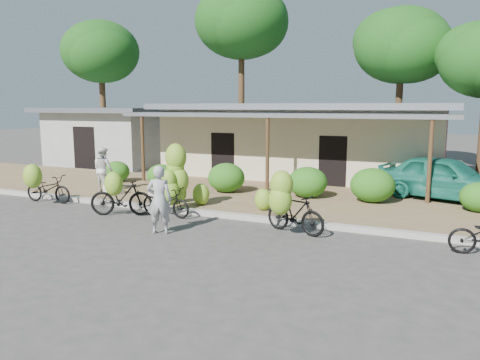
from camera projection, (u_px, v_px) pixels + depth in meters
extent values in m
plane|color=#3E3C3A|center=(182.00, 233.00, 12.07)|extent=(100.00, 100.00, 0.00)
cube|color=#90744D|center=(256.00, 197.00, 16.56)|extent=(60.00, 6.00, 0.12)
cube|color=#A8A399|center=(217.00, 214.00, 13.86)|extent=(60.00, 0.25, 0.15)
cube|color=beige|center=(305.00, 143.00, 21.72)|extent=(12.00, 6.00, 3.10)
cube|color=slate|center=(306.00, 106.00, 21.46)|extent=(13.00, 7.00, 0.25)
cube|color=black|center=(284.00, 159.00, 19.14)|extent=(1.40, 0.12, 2.20)
cube|color=slate|center=(276.00, 115.00, 17.91)|extent=(13.00, 2.00, 0.15)
cylinder|color=#523C21|center=(143.00, 150.00, 19.61)|extent=(0.14, 0.14, 2.85)
cylinder|color=#523C21|center=(267.00, 156.00, 17.33)|extent=(0.14, 0.14, 2.85)
cylinder|color=#523C21|center=(430.00, 163.00, 15.05)|extent=(0.14, 0.14, 2.85)
cube|color=#AEADA8|center=(116.00, 138.00, 26.22)|extent=(6.00, 5.00, 2.90)
cube|color=slate|center=(114.00, 110.00, 25.97)|extent=(7.00, 6.00, 0.25)
cube|color=black|center=(85.00, 148.00, 24.07)|extent=(1.40, 0.12, 2.20)
cylinder|color=#523C21|center=(103.00, 103.00, 28.72)|extent=(0.36, 0.36, 6.86)
ellipsoid|color=#164310|center=(101.00, 52.00, 28.24)|extent=(4.66, 4.66, 3.72)
ellipsoid|color=#164310|center=(97.00, 48.00, 28.67)|extent=(3.96, 3.96, 3.17)
cylinder|color=#523C21|center=(241.00, 88.00, 28.02)|extent=(0.36, 0.36, 8.64)
ellipsoid|color=#164310|center=(241.00, 21.00, 27.42)|extent=(5.51, 5.51, 4.41)
ellipsoid|color=#164310|center=(236.00, 17.00, 27.85)|extent=(4.69, 4.69, 3.75)
cylinder|color=#523C21|center=(399.00, 103.00, 24.96)|extent=(0.36, 0.36, 6.75)
ellipsoid|color=#164310|center=(402.00, 46.00, 24.49)|extent=(4.95, 4.95, 3.96)
ellipsoid|color=#164310|center=(393.00, 41.00, 24.91)|extent=(4.21, 4.21, 3.37)
ellipsoid|color=#164310|center=(477.00, 54.00, 21.65)|extent=(3.70, 3.70, 2.96)
ellipsoid|color=#206016|center=(117.00, 171.00, 19.44)|extent=(1.11, 1.00, 0.87)
ellipsoid|color=#206016|center=(161.00, 176.00, 18.24)|extent=(1.13, 1.02, 0.88)
ellipsoid|color=#206016|center=(226.00, 178.00, 17.09)|extent=(1.38, 1.24, 1.07)
ellipsoid|color=#206016|center=(308.00, 182.00, 16.11)|extent=(1.36, 1.22, 1.06)
ellipsoid|color=#206016|center=(372.00, 185.00, 15.30)|extent=(1.45, 1.30, 1.13)
ellipsoid|color=#206016|center=(480.00, 197.00, 13.91)|extent=(1.14, 1.03, 0.89)
imported|color=black|center=(48.00, 189.00, 15.85)|extent=(1.84, 0.75, 0.95)
ellipsoid|color=#89C330|center=(33.00, 176.00, 15.17)|extent=(0.64, 0.54, 0.80)
imported|color=black|center=(121.00, 197.00, 13.93)|extent=(1.95, 1.18, 1.13)
ellipsoid|color=#89C330|center=(114.00, 184.00, 13.20)|extent=(0.55, 0.47, 0.69)
imported|color=black|center=(166.00, 202.00, 13.85)|extent=(1.73, 0.72, 0.89)
ellipsoid|color=#89C330|center=(175.00, 192.00, 14.32)|extent=(0.62, 0.53, 0.78)
ellipsoid|color=#89C330|center=(178.00, 181.00, 14.21)|extent=(0.70, 0.60, 0.88)
ellipsoid|color=#89C330|center=(175.00, 168.00, 14.19)|extent=(0.57, 0.48, 0.71)
ellipsoid|color=#89C330|center=(176.00, 157.00, 14.12)|extent=(0.67, 0.57, 0.84)
ellipsoid|color=#89C330|center=(170.00, 193.00, 13.98)|extent=(0.63, 0.54, 0.79)
ellipsoid|color=#89C330|center=(168.00, 180.00, 13.94)|extent=(0.51, 0.43, 0.64)
imported|color=black|center=(295.00, 213.00, 12.00)|extent=(1.82, 0.99, 1.05)
ellipsoid|color=#89C330|center=(280.00, 200.00, 11.45)|extent=(0.59, 0.50, 0.74)
ellipsoid|color=#89C330|center=(282.00, 185.00, 11.43)|extent=(0.58, 0.49, 0.72)
ellipsoid|color=#89C330|center=(179.00, 193.00, 15.33)|extent=(0.49, 0.42, 0.61)
ellipsoid|color=#89C330|center=(201.00, 194.00, 14.88)|extent=(0.56, 0.47, 0.70)
ellipsoid|color=#89C330|center=(263.00, 199.00, 14.13)|extent=(0.53, 0.45, 0.67)
cube|color=beige|center=(161.00, 194.00, 16.07)|extent=(0.94, 0.74, 0.30)
cube|color=beige|center=(114.00, 189.00, 16.96)|extent=(0.81, 0.53, 0.28)
imported|color=#9B9B9B|center=(159.00, 200.00, 11.93)|extent=(0.76, 0.63, 1.77)
imported|color=silver|center=(103.00, 169.00, 17.26)|extent=(0.92, 0.79, 1.64)
imported|color=#186F5B|center=(444.00, 178.00, 15.69)|extent=(4.69, 2.97, 1.49)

